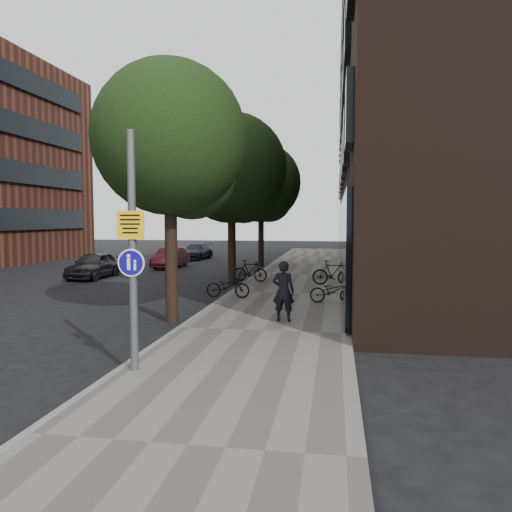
% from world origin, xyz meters
% --- Properties ---
extents(ground, '(120.00, 120.00, 0.00)m').
position_xyz_m(ground, '(0.00, 0.00, 0.00)').
color(ground, black).
rests_on(ground, ground).
extents(sidewalk, '(4.50, 60.00, 0.12)m').
position_xyz_m(sidewalk, '(0.25, 10.00, 0.06)').
color(sidewalk, '#66645E').
rests_on(sidewalk, ground).
extents(curb_edge, '(0.15, 60.00, 0.13)m').
position_xyz_m(curb_edge, '(-2.00, 10.00, 0.07)').
color(curb_edge, slate).
rests_on(curb_edge, ground).
extents(building_right_dark_brick, '(12.00, 40.00, 18.00)m').
position_xyz_m(building_right_dark_brick, '(8.50, 22.00, 9.00)').
color(building_right_dark_brick, black).
rests_on(building_right_dark_brick, ground).
extents(street_tree_near, '(4.40, 4.40, 7.50)m').
position_xyz_m(street_tree_near, '(-2.53, 4.64, 5.11)').
color(street_tree_near, black).
rests_on(street_tree_near, ground).
extents(street_tree_mid, '(5.00, 5.00, 7.80)m').
position_xyz_m(street_tree_mid, '(-2.53, 13.14, 5.11)').
color(street_tree_mid, black).
rests_on(street_tree_mid, ground).
extents(street_tree_far, '(5.00, 5.00, 7.80)m').
position_xyz_m(street_tree_far, '(-2.53, 22.14, 5.11)').
color(street_tree_far, black).
rests_on(street_tree_far, ground).
extents(signpost, '(0.52, 0.15, 4.52)m').
position_xyz_m(signpost, '(-1.68, -0.42, 2.40)').
color(signpost, '#595B5E').
rests_on(signpost, sidewalk).
extents(pedestrian, '(0.67, 0.48, 1.72)m').
position_xyz_m(pedestrian, '(0.65, 4.55, 0.98)').
color(pedestrian, black).
rests_on(pedestrian, sidewalk).
extents(parked_bike_facade_near, '(1.62, 0.73, 0.82)m').
position_xyz_m(parked_bike_facade_near, '(2.00, 7.95, 0.53)').
color(parked_bike_facade_near, black).
rests_on(parked_bike_facade_near, sidewalk).
extents(parked_bike_facade_far, '(1.83, 0.63, 1.08)m').
position_xyz_m(parked_bike_facade_far, '(1.98, 12.56, 0.66)').
color(parked_bike_facade_far, black).
rests_on(parked_bike_facade_far, sidewalk).
extents(parked_bike_curb_near, '(1.62, 0.57, 0.85)m').
position_xyz_m(parked_bike_curb_near, '(-1.80, 8.48, 0.55)').
color(parked_bike_curb_near, black).
rests_on(parked_bike_curb_near, sidewalk).
extents(parked_bike_curb_far, '(1.72, 0.78, 1.00)m').
position_xyz_m(parked_bike_curb_far, '(-1.80, 13.25, 0.62)').
color(parked_bike_curb_far, black).
rests_on(parked_bike_curb_far, sidewalk).
extents(parked_car_near, '(1.58, 3.91, 1.33)m').
position_xyz_m(parked_car_near, '(-10.07, 14.38, 0.67)').
color(parked_car_near, black).
rests_on(parked_car_near, ground).
extents(parked_car_mid, '(1.35, 3.79, 1.25)m').
position_xyz_m(parked_car_mid, '(-8.02, 20.27, 0.62)').
color(parked_car_mid, maroon).
rests_on(parked_car_mid, ground).
extents(parked_car_far, '(1.95, 4.18, 1.18)m').
position_xyz_m(parked_car_far, '(-8.27, 26.92, 0.59)').
color(parked_car_far, black).
rests_on(parked_car_far, ground).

